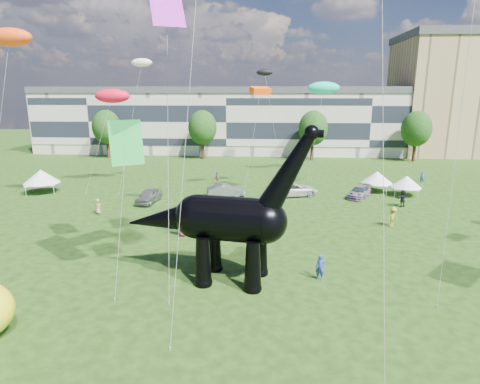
{
  "coord_description": "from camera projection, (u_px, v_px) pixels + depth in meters",
  "views": [
    {
      "loc": [
        0.19,
        -20.03,
        11.98
      ],
      "look_at": [
        -1.85,
        8.0,
        5.0
      ],
      "focal_mm": 30.0,
      "sensor_mm": 36.0,
      "label": 1
    }
  ],
  "objects": [
    {
      "name": "tree_mid_right",
      "position": [
        313.0,
        125.0,
        71.51
      ],
      "size": [
        5.2,
        5.2,
        9.44
      ],
      "color": "#382314",
      "rests_on": "ground"
    },
    {
      "name": "dinosaur_sculpture",
      "position": [
        223.0,
        221.0,
        25.62
      ],
      "size": [
        13.01,
        4.38,
        10.59
      ],
      "rotation": [
        0.0,
        0.0,
        -0.16
      ],
      "color": "black",
      "rests_on": "ground"
    },
    {
      "name": "tree_mid_left",
      "position": [
        202.0,
        125.0,
        72.92
      ],
      "size": [
        5.2,
        5.2,
        9.44
      ],
      "color": "#382314",
      "rests_on": "ground"
    },
    {
      "name": "terrace_row",
      "position": [
        229.0,
        123.0,
        81.42
      ],
      "size": [
        78.0,
        11.0,
        12.0
      ],
      "primitive_type": "cube",
      "color": "beige",
      "rests_on": "ground"
    },
    {
      "name": "tree_far_left",
      "position": [
        106.0,
        124.0,
        74.18
      ],
      "size": [
        5.2,
        5.2,
        9.44
      ],
      "color": "#382314",
      "rests_on": "ground"
    },
    {
      "name": "car_grey",
      "position": [
        226.0,
        190.0,
        47.47
      ],
      "size": [
        4.67,
        2.64,
        1.46
      ],
      "primitive_type": "imported",
      "rotation": [
        0.0,
        0.0,
        1.83
      ],
      "color": "slate",
      "rests_on": "ground"
    },
    {
      "name": "car_dark",
      "position": [
        360.0,
        192.0,
        46.98
      ],
      "size": [
        3.85,
        4.88,
        1.32
      ],
      "primitive_type": "imported",
      "rotation": [
        0.0,
        0.0,
        -0.51
      ],
      "color": "#595960",
      "rests_on": "ground"
    },
    {
      "name": "kites",
      "position": [
        224.0,
        54.0,
        41.7
      ],
      "size": [
        64.55,
        53.71,
        30.27
      ],
      "color": "#F84410",
      "rests_on": "ground"
    },
    {
      "name": "gazebo_left",
      "position": [
        41.0,
        177.0,
        48.72
      ],
      "size": [
        5.28,
        5.28,
        2.91
      ],
      "rotation": [
        0.0,
        0.0,
        0.32
      ],
      "color": "white",
      "rests_on": "ground"
    },
    {
      "name": "tree_far_right",
      "position": [
        417.0,
        126.0,
        70.25
      ],
      "size": [
        5.2,
        5.2,
        9.44
      ],
      "color": "#382314",
      "rests_on": "ground"
    },
    {
      "name": "car_white",
      "position": [
        294.0,
        189.0,
        47.71
      ],
      "size": [
        6.26,
        4.29,
        1.59
      ],
      "primitive_type": "imported",
      "rotation": [
        0.0,
        0.0,
        1.89
      ],
      "color": "silver",
      "rests_on": "ground"
    },
    {
      "name": "apartment_block",
      "position": [
        470.0,
        98.0,
        79.74
      ],
      "size": [
        28.0,
        18.0,
        22.0
      ],
      "primitive_type": "cube",
      "color": "tan",
      "rests_on": "ground"
    },
    {
      "name": "car_silver",
      "position": [
        149.0,
        196.0,
        44.75
      ],
      "size": [
        2.33,
        4.71,
        1.54
      ],
      "primitive_type": "imported",
      "rotation": [
        0.0,
        0.0,
        -0.12
      ],
      "color": "#A6A6AA",
      "rests_on": "ground"
    },
    {
      "name": "ground",
      "position": [
        263.0,
        314.0,
        22.29
      ],
      "size": [
        220.0,
        220.0,
        0.0
      ],
      "primitive_type": "plane",
      "color": "#16330C",
      "rests_on": "ground"
    },
    {
      "name": "gazebo_near",
      "position": [
        406.0,
        182.0,
        47.52
      ],
      "size": [
        4.21,
        4.21,
        2.43
      ],
      "rotation": [
        0.0,
        0.0,
        -0.24
      ],
      "color": "white",
      "rests_on": "ground"
    },
    {
      "name": "visitors",
      "position": [
        327.0,
        222.0,
        35.18
      ],
      "size": [
        38.74,
        44.68,
        1.89
      ],
      "color": "#AF2B54",
      "rests_on": "ground"
    },
    {
      "name": "gazebo_far",
      "position": [
        377.0,
        177.0,
        49.4
      ],
      "size": [
        4.82,
        4.82,
        2.59
      ],
      "rotation": [
        0.0,
        0.0,
        -0.38
      ],
      "color": "white",
      "rests_on": "ground"
    }
  ]
}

